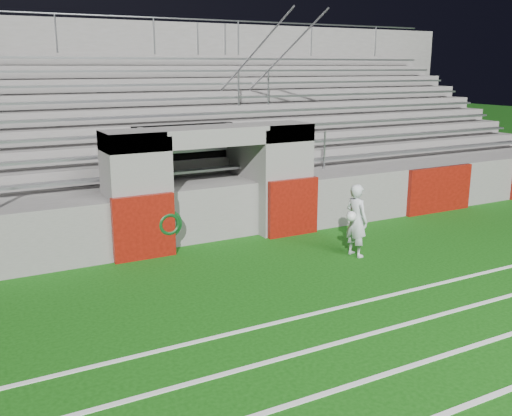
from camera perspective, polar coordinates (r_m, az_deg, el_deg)
ground at (r=10.30m, az=3.81°, el=-8.22°), size 90.00×90.00×0.00m
stadium_structure at (r=16.99m, az=-10.56°, el=5.64°), size 26.00×8.48×5.42m
goalkeeper_with_ball at (r=12.05m, az=10.00°, el=-1.21°), size 0.68×0.69×1.54m
hose_coil at (r=12.08m, az=-8.71°, el=-1.61°), size 0.60×0.15×0.60m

